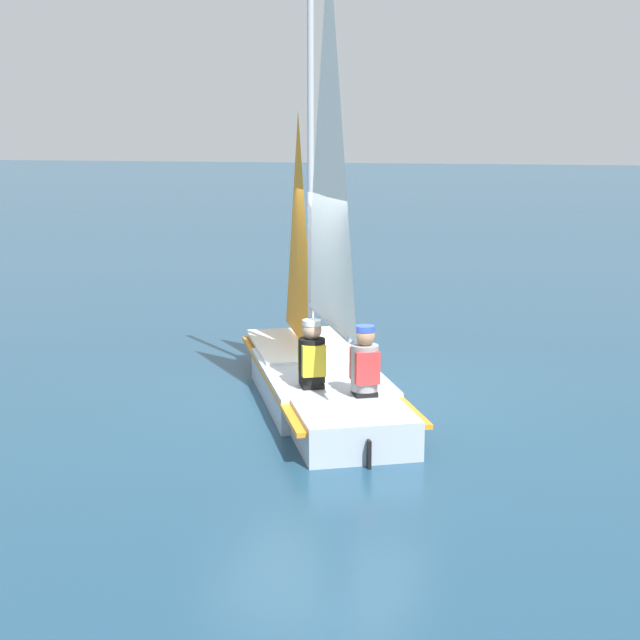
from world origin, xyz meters
TOP-DOWN VIEW (x-y plane):
  - ground_plane at (0.00, 0.00)m, footprint 260.00×260.00m
  - sailboat_main at (0.01, 0.00)m, footprint 4.49×3.62m
  - sailor_helm at (0.80, 0.23)m, footprint 0.43×0.42m
  - sailor_crew at (0.88, 0.88)m, footprint 0.43×0.42m

SIDE VIEW (x-z plane):
  - ground_plane at x=0.00m, z-range 0.00..0.00m
  - sailor_helm at x=0.80m, z-range 0.05..1.21m
  - sailor_crew at x=0.88m, z-range 0.05..1.21m
  - sailboat_main at x=0.01m, z-range -1.94..3.45m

